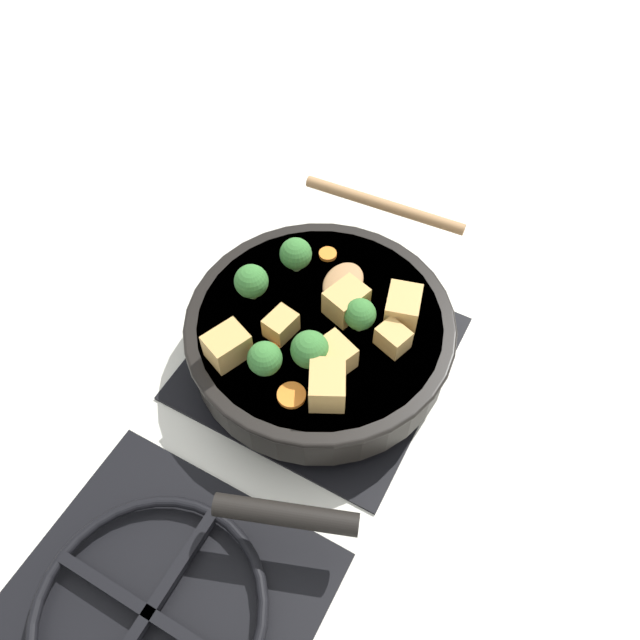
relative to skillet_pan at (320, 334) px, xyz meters
The scene contains 20 objects.
ground_plane 0.06m from the skillet_pan, 69.83° to the right, with size 2.40×2.40×0.00m, color silver.
front_burner_grate 0.05m from the skillet_pan, 69.83° to the right, with size 0.31×0.31×0.03m.
rear_burner_grate 0.36m from the skillet_pan, 89.91° to the left, with size 0.31×0.31×0.03m.
skillet_pan is the anchor object (origin of this frame).
wooden_spoon 0.15m from the skillet_pan, 86.01° to the right, with size 0.23×0.20×0.02m.
tofu_cube_center_large 0.10m from the skillet_pan, behind, with size 0.04×0.03×0.03m, color tan.
tofu_cube_near_handle 0.06m from the skillet_pan, 124.70° to the right, with size 0.05×0.04×0.04m, color tan.
tofu_cube_east_chunk 0.13m from the skillet_pan, 53.13° to the left, with size 0.05×0.04×0.04m, color tan.
tofu_cube_west_chunk 0.11m from the skillet_pan, 123.17° to the left, with size 0.05×0.04×0.04m, color tan.
tofu_cube_back_piece 0.06m from the skillet_pan, 48.08° to the left, with size 0.04×0.03×0.03m, color tan.
tofu_cube_front_piece 0.11m from the skillet_pan, 147.69° to the right, with size 0.05×0.04×0.04m, color tan.
tofu_cube_mid_small 0.08m from the skillet_pan, 135.64° to the left, with size 0.04×0.03×0.03m, color tan.
broccoli_floret_near_spoon 0.08m from the skillet_pan, 107.89° to the left, with size 0.04×0.04×0.05m.
broccoli_floret_center_top 0.11m from the skillet_pan, ahead, with size 0.04×0.04×0.05m.
broccoli_floret_east_rim 0.10m from the skillet_pan, 41.80° to the right, with size 0.04×0.04×0.05m.
broccoli_floret_west_rim 0.07m from the skillet_pan, 162.36° to the right, with size 0.04×0.04×0.05m.
broccoli_floret_north_edge 0.11m from the skillet_pan, 77.69° to the left, with size 0.04×0.04×0.05m.
carrot_slice_orange_thin 0.11m from the skillet_pan, 101.60° to the left, with size 0.03×0.03×0.01m, color orange.
carrot_slice_near_center 0.11m from the skillet_pan, 67.04° to the right, with size 0.02×0.02×0.01m, color orange.
carrot_slice_edge_slice 0.08m from the skillet_pan, 66.31° to the left, with size 0.02×0.02×0.01m, color orange.
Camera 1 is at (-0.21, 0.39, 0.70)m, focal length 35.00 mm.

